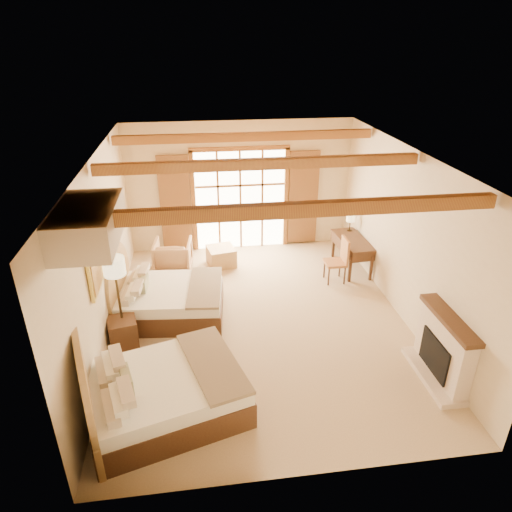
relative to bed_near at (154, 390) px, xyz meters
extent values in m
plane|color=#CCB389|center=(1.86, 2.17, -0.43)|extent=(7.00, 7.00, 0.00)
plane|color=beige|center=(1.86, 5.67, 1.17)|extent=(5.50, 0.00, 5.50)
plane|color=beige|center=(-0.89, 2.17, 1.17)|extent=(0.00, 7.00, 7.00)
plane|color=beige|center=(4.61, 2.17, 1.17)|extent=(0.00, 7.00, 7.00)
plane|color=#BC7F3E|center=(1.86, 2.17, 2.77)|extent=(7.00, 7.00, 0.00)
cube|color=white|center=(1.86, 5.63, 0.82)|extent=(2.20, 0.02, 2.50)
cube|color=brown|center=(0.26, 5.60, 0.82)|extent=(0.75, 0.06, 2.40)
cube|color=brown|center=(3.46, 5.60, 0.82)|extent=(0.75, 0.06, 2.40)
cube|color=beige|center=(4.48, 0.17, 0.12)|extent=(0.25, 1.30, 1.10)
cube|color=black|center=(4.41, 0.17, 0.02)|extent=(0.18, 0.80, 0.60)
cube|color=beige|center=(4.39, 0.17, -0.38)|extent=(0.45, 1.40, 0.10)
cube|color=#4E351E|center=(4.47, 0.17, 0.69)|extent=(0.30, 1.40, 0.08)
cube|color=gold|center=(-0.85, 1.42, 1.32)|extent=(0.05, 0.95, 0.75)
cube|color=#E2B04F|center=(-0.82, 1.42, 1.32)|extent=(0.02, 0.82, 0.62)
cube|color=beige|center=(-0.54, 0.17, 2.52)|extent=(0.70, 1.40, 0.45)
cube|color=#4E351E|center=(0.16, 0.00, -0.22)|extent=(2.53, 2.17, 0.42)
cube|color=white|center=(0.16, 0.00, 0.11)|extent=(2.48, 2.13, 0.23)
cube|color=#817455|center=(0.89, 0.00, 0.23)|extent=(1.09, 1.78, 0.05)
cube|color=#9D9F77|center=(-0.34, 0.00, 0.35)|extent=(0.24, 0.46, 0.25)
cube|color=#4E351E|center=(0.15, 2.59, -0.24)|extent=(2.15, 1.71, 0.39)
cube|color=white|center=(0.15, 2.59, 0.07)|extent=(2.11, 1.67, 0.22)
cube|color=#817455|center=(0.83, 2.59, 0.19)|extent=(0.75, 1.60, 0.05)
cube|color=#9D9F77|center=(-0.32, 2.59, 0.30)|extent=(0.16, 0.42, 0.24)
cube|color=#4E351E|center=(-0.64, 1.67, -0.15)|extent=(0.56, 0.56, 0.57)
cylinder|color=#332815|center=(-0.64, 1.75, -0.42)|extent=(0.24, 0.24, 0.03)
cylinder|color=#332815|center=(-0.64, 1.75, 0.33)|extent=(0.04, 0.04, 1.47)
cylinder|color=beige|center=(-0.64, 1.75, 1.14)|extent=(0.37, 0.37, 0.30)
imported|color=tan|center=(0.16, 4.45, -0.05)|extent=(0.90, 0.92, 0.77)
cube|color=#A07B4D|center=(1.28, 4.63, -0.21)|extent=(0.72, 0.72, 0.45)
cube|color=#4E351E|center=(4.30, 4.06, 0.28)|extent=(0.69, 1.41, 0.05)
cube|color=#4E351E|center=(4.30, 4.06, 0.16)|extent=(0.67, 1.37, 0.22)
cube|color=#B36941|center=(3.73, 3.50, 0.02)|extent=(0.45, 0.45, 0.06)
cube|color=#B36941|center=(3.93, 3.50, 0.32)|extent=(0.05, 0.45, 0.55)
cylinder|color=#332815|center=(4.38, 4.57, 0.32)|extent=(0.12, 0.12, 0.02)
cylinder|color=#332815|center=(4.38, 4.57, 0.46)|extent=(0.02, 0.02, 0.28)
cylinder|color=beige|center=(4.38, 4.57, 0.63)|extent=(0.20, 0.20, 0.16)
camera|label=1|loc=(0.76, -5.15, 4.59)|focal=32.00mm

